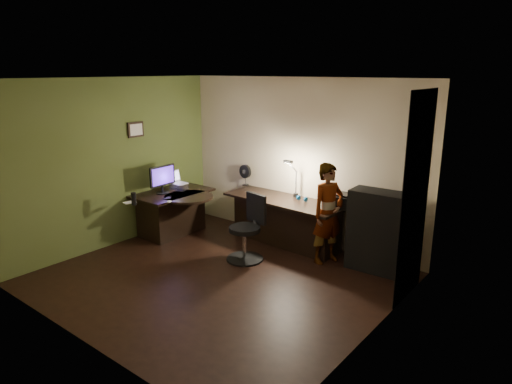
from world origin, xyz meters
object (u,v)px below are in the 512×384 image
Objects in this scene: desk_right at (284,222)px; person at (328,214)px; cabinet at (377,231)px; desk_left at (173,213)px; office_chair at (245,229)px; monitor at (162,183)px.

person reaches higher than desk_right.
desk_right is 1.62m from cabinet.
person is (0.91, -0.17, 0.37)m from desk_right.
desk_right is at bearing 23.70° from desk_left.
person is at bearing 47.13° from office_chair.
office_chair is at bearing -92.67° from desk_right.
cabinet is (1.61, 0.00, 0.20)m from desk_right.
office_chair is 1.26m from person.
desk_left is 0.87× the size of person.
cabinet is at bearing -56.69° from person.
office_chair is (-0.09, -0.89, 0.12)m from desk_right.
person is (1.00, 0.73, 0.25)m from office_chair.
monitor is 0.53× the size of office_chair.
person is (2.71, 0.62, 0.38)m from desk_left.
desk_right is at bearing 25.54° from monitor.
person reaches higher than desk_left.
desk_left is at bearing -169.38° from cabinet.
cabinet is at bearing 39.00° from office_chair.
person reaches higher than office_chair.
desk_right is 1.00m from person.
desk_right is 2.16m from monitor.
desk_left is 1.96m from desk_right.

